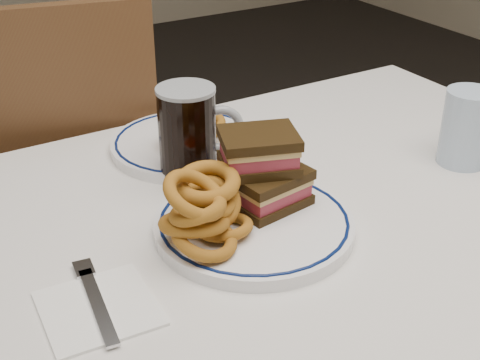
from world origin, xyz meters
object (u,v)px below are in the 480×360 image
main_plate (254,224)px  far_plate (187,144)px  beer_mug (189,133)px  reuben_sandwich (264,169)px  chair_far (48,200)px

main_plate → far_plate: bearing=82.2°
beer_mug → reuben_sandwich: bearing=-76.2°
far_plate → beer_mug: bearing=-113.8°
chair_far → reuben_sandwich: bearing=-73.4°
main_plate → reuben_sandwich: size_ratio=2.13×
chair_far → main_plate: (0.14, -0.61, 0.23)m
reuben_sandwich → far_plate: bearing=89.3°
chair_far → main_plate: bearing=-77.3°
chair_far → far_plate: bearing=-62.1°
reuben_sandwich → beer_mug: size_ratio=0.86×
chair_far → reuben_sandwich: chair_far is taller
chair_far → main_plate: size_ratio=3.49×
main_plate → far_plate: 0.28m
chair_far → far_plate: (0.18, -0.33, 0.23)m
beer_mug → far_plate: beer_mug is taller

